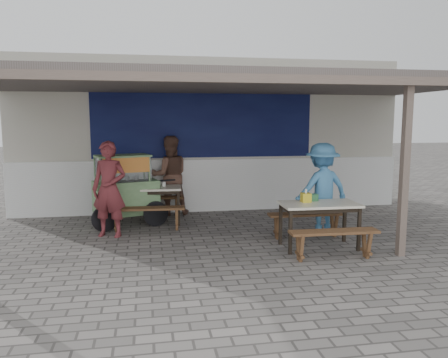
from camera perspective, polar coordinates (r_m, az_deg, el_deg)
name	(u,v)px	position (r m, az deg, el deg)	size (l,w,h in m)	color
ground	(240,247)	(7.36, 2.16, -8.82)	(60.00, 60.00, 0.00)	slate
back_wall	(209,136)	(10.59, -1.93, 5.68)	(9.00, 1.28, 3.50)	beige
warung_roof	(231,85)	(7.97, 0.98, 12.17)	(9.00, 4.21, 2.81)	#574E4B
table_left	(148,191)	(8.95, -9.91, -1.58)	(1.37, 0.73, 0.75)	beige
bench_left_street	(147,213)	(8.44, -10.07, -4.44)	(1.45, 0.36, 0.45)	brown
bench_left_wall	(150,202)	(9.59, -9.67, -2.97)	(1.45, 0.36, 0.45)	brown
table_right	(319,208)	(7.31, 12.34, -3.72)	(1.28, 0.71, 0.75)	beige
bench_right_street	(334,238)	(6.82, 14.16, -7.49)	(1.37, 0.31, 0.45)	brown
bench_right_wall	(306,219)	(7.96, 10.66, -5.21)	(1.37, 0.31, 0.45)	brown
vendor_cart	(125,187)	(8.86, -12.77, -1.08)	(1.67, 1.04, 1.42)	#719865
patron_street_side	(109,189)	(8.09, -14.76, -1.29)	(0.63, 0.41, 1.73)	maroon
patron_wall_side	(170,175)	(9.74, -7.12, 0.46)	(0.85, 0.66, 1.75)	brown
patron_right_table	(322,189)	(8.22, 12.65, -1.24)	(1.09, 0.63, 1.68)	#4788BE
tissue_box	(306,198)	(7.33, 10.64, -2.40)	(0.15, 0.15, 0.15)	gold
donation_box	(312,197)	(7.46, 11.44, -2.38)	(0.17, 0.12, 0.12)	#2F6B3F
condiment_jar	(164,184)	(9.00, -7.88, -0.65)	(0.08, 0.08, 0.09)	white
condiment_bowl	(140,186)	(8.99, -10.94, -0.86)	(0.22, 0.22, 0.05)	silver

